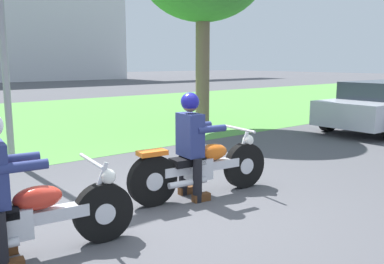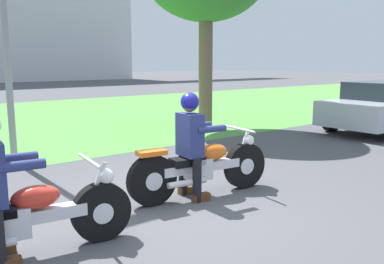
{
  "view_description": "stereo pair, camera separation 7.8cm",
  "coord_description": "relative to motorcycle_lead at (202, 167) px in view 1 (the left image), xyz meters",
  "views": [
    {
      "loc": [
        -2.87,
        -4.01,
        1.79
      ],
      "look_at": [
        0.66,
        0.25,
        0.85
      ],
      "focal_mm": 38.81,
      "sensor_mm": 36.0,
      "label": 1
    },
    {
      "loc": [
        -2.81,
        -4.06,
        1.79
      ],
      "look_at": [
        0.66,
        0.25,
        0.85
      ],
      "focal_mm": 38.81,
      "sensor_mm": 36.0,
      "label": 2
    }
  ],
  "objects": [
    {
      "name": "ground",
      "position": [
        -0.66,
        -0.05,
        -0.4
      ],
      "size": [
        120.0,
        120.0,
        0.0
      ],
      "primitive_type": "plane",
      "color": "#4C4C51"
    },
    {
      "name": "motorcycle_follow",
      "position": [
        -2.48,
        -0.34,
        -0.02
      ],
      "size": [
        2.19,
        0.66,
        0.86
      ],
      "rotation": [
        0.0,
        0.0,
        -0.14
      ],
      "color": "black",
      "rests_on": "ground"
    },
    {
      "name": "rider_lead",
      "position": [
        -0.17,
        0.03,
        0.42
      ],
      "size": [
        0.59,
        0.51,
        1.41
      ],
      "rotation": [
        0.0,
        0.0,
        -0.14
      ],
      "color": "black",
      "rests_on": "ground"
    },
    {
      "name": "motorcycle_lead",
      "position": [
        0.0,
        0.0,
        0.0
      ],
      "size": [
        2.11,
        0.66,
        0.88
      ],
      "rotation": [
        0.0,
        0.0,
        -0.14
      ],
      "color": "black",
      "rests_on": "ground"
    }
  ]
}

